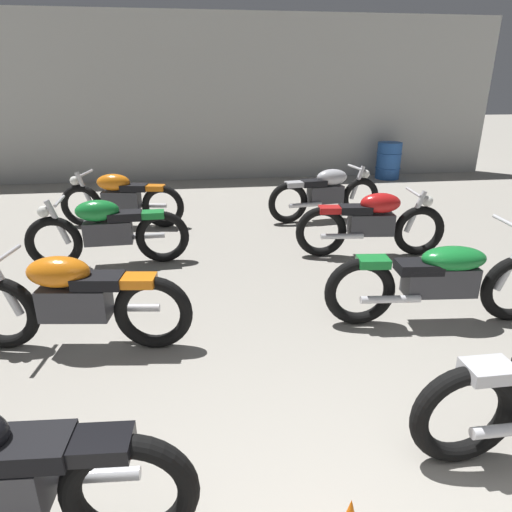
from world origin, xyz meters
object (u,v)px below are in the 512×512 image
(motorcycle_left_row_2, at_px, (107,230))
(motorcycle_left_row_1, at_px, (74,300))
(oil_drum, at_px, (388,161))
(motorcycle_right_row_1, at_px, (441,279))
(motorcycle_left_row_3, at_px, (121,198))
(motorcycle_right_row_2, at_px, (372,222))
(motorcycle_right_row_3, at_px, (326,193))

(motorcycle_left_row_2, bearing_deg, motorcycle_left_row_1, -88.87)
(motorcycle_left_row_1, height_order, oil_drum, motorcycle_left_row_1)
(oil_drum, bearing_deg, motorcycle_left_row_1, -130.15)
(motorcycle_left_row_1, relative_size, motorcycle_right_row_1, 0.91)
(motorcycle_left_row_1, distance_m, oil_drum, 8.77)
(motorcycle_left_row_3, xyz_separation_m, oil_drum, (5.76, 3.11, -0.03))
(motorcycle_right_row_2, xyz_separation_m, oil_drum, (2.33, 4.89, -0.03))
(oil_drum, bearing_deg, motorcycle_left_row_2, -139.99)
(motorcycle_left_row_3, relative_size, oil_drum, 2.30)
(motorcycle_left_row_2, height_order, motorcycle_right_row_2, same)
(motorcycle_left_row_3, bearing_deg, oil_drum, 28.42)
(motorcycle_left_row_1, bearing_deg, motorcycle_right_row_1, -0.04)
(motorcycle_left_row_1, height_order, motorcycle_right_row_1, motorcycle_right_row_1)
(motorcycle_left_row_1, xyz_separation_m, motorcycle_right_row_2, (3.32, 1.81, 0.00))
(motorcycle_right_row_2, bearing_deg, motorcycle_left_row_1, -151.46)
(motorcycle_left_row_3, distance_m, motorcycle_right_row_2, 3.86)
(motorcycle_right_row_1, bearing_deg, motorcycle_right_row_2, 89.16)
(motorcycle_left_row_1, height_order, motorcycle_left_row_2, same)
(motorcycle_right_row_2, bearing_deg, motorcycle_right_row_1, -90.84)
(motorcycle_left_row_2, relative_size, motorcycle_right_row_2, 1.00)
(motorcycle_left_row_3, xyz_separation_m, motorcycle_right_row_3, (3.30, -0.07, 0.00))
(motorcycle_right_row_1, height_order, motorcycle_right_row_3, motorcycle_right_row_1)
(motorcycle_right_row_1, bearing_deg, motorcycle_left_row_2, 149.98)
(oil_drum, bearing_deg, motorcycle_right_row_2, -115.45)
(motorcycle_left_row_2, distance_m, motorcycle_left_row_3, 1.66)
(motorcycle_left_row_2, xyz_separation_m, motorcycle_right_row_2, (3.36, -0.12, 0.00))
(motorcycle_left_row_1, xyz_separation_m, motorcycle_left_row_2, (-0.04, 1.93, 0.00))
(motorcycle_right_row_1, xyz_separation_m, motorcycle_right_row_3, (-0.10, 3.52, 0.01))
(motorcycle_right_row_2, distance_m, motorcycle_right_row_3, 1.72)
(motorcycle_right_row_2, bearing_deg, motorcycle_left_row_3, 152.55)
(motorcycle_right_row_2, bearing_deg, motorcycle_left_row_2, 178.01)
(motorcycle_left_row_1, bearing_deg, motorcycle_right_row_3, 47.70)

